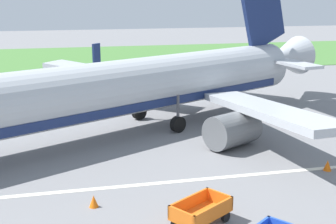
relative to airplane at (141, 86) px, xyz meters
name	(u,v)px	position (x,y,z in m)	size (l,w,h in m)	color
grass_strip	(91,58)	(-0.79, 37.64, -3.02)	(220.00, 28.00, 0.06)	#477A38
apron_stripe	(159,183)	(-0.79, -9.70, -3.05)	(120.00, 0.36, 0.01)	silver
airplane	(141,86)	(0.00, 0.00, 0.00)	(34.97, 28.90, 11.34)	#B2B7BC
baggage_cart_third_in_row	(201,212)	(-0.04, -14.35, -2.45)	(3.37, 2.58, 1.07)	orange
traffic_cone_near_plane	(94,201)	(-4.19, -11.66, -2.78)	(0.42, 0.42, 0.55)	orange
traffic_cone_mid_apron	(328,165)	(8.38, -10.03, -2.77)	(0.44, 0.44, 0.58)	orange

